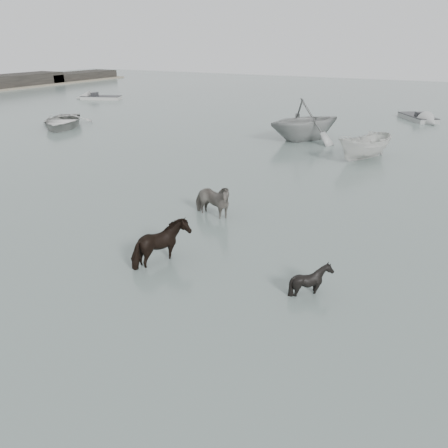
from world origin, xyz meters
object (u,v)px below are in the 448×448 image
Objects in this scene: pony_pinto at (212,197)px; rowboat_lead at (62,120)px; pony_dark at (162,240)px; pony_black at (312,275)px.

pony_pinto is 21.94m from rowboat_lead.
pony_pinto reaches higher than rowboat_lead.
pony_black is at bearing -88.92° from pony_dark.
pony_pinto is at bearing 2.81° from pony_dark.
rowboat_lead is at bearing 58.92° from pony_black.
pony_black is (4.98, -3.54, -0.25)m from pony_pinto.
pony_dark is 0.28× the size of rowboat_lead.
rowboat_lead reaches higher than pony_black.
pony_black is at bearing -115.28° from pony_pinto.
pony_pinto is 6.11m from pony_black.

